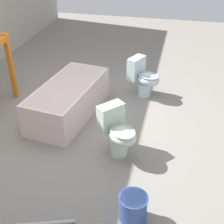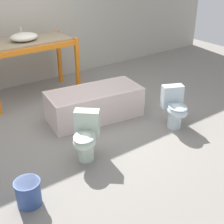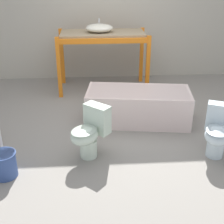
{
  "view_description": "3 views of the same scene",
  "coord_description": "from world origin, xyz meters",
  "px_view_note": "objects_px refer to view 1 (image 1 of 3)",
  "views": [
    {
      "loc": [
        -3.59,
        -1.65,
        2.66
      ],
      "look_at": [
        -0.24,
        -0.88,
        0.48
      ],
      "focal_mm": 50.0,
      "sensor_mm": 36.0,
      "label": 1
    },
    {
      "loc": [
        -2.3,
        -4.11,
        2.57
      ],
      "look_at": [
        0.02,
        -0.96,
        0.55
      ],
      "focal_mm": 50.0,
      "sensor_mm": 36.0,
      "label": 2
    },
    {
      "loc": [
        -0.42,
        -4.47,
        2.27
      ],
      "look_at": [
        -0.17,
        -0.94,
        0.59
      ],
      "focal_mm": 50.0,
      "sensor_mm": 36.0,
      "label": 3
    }
  ],
  "objects_px": {
    "bathtub_main": "(69,98)",
    "toilet_far": "(118,131)",
    "toilet_near": "(144,77)",
    "bucket_white": "(133,208)"
  },
  "relations": [
    {
      "from": "bathtub_main",
      "to": "bucket_white",
      "type": "relative_size",
      "value": 5.36
    },
    {
      "from": "toilet_near",
      "to": "bathtub_main",
      "type": "bearing_deg",
      "value": 154.79
    },
    {
      "from": "bathtub_main",
      "to": "toilet_far",
      "type": "relative_size",
      "value": 2.51
    },
    {
      "from": "toilet_near",
      "to": "toilet_far",
      "type": "distance_m",
      "value": 1.63
    },
    {
      "from": "bathtub_main",
      "to": "toilet_far",
      "type": "xyz_separation_m",
      "value": [
        -0.76,
        -0.93,
        0.05
      ]
    },
    {
      "from": "toilet_far",
      "to": "bucket_white",
      "type": "distance_m",
      "value": 1.08
    },
    {
      "from": "bathtub_main",
      "to": "toilet_far",
      "type": "height_order",
      "value": "toilet_far"
    },
    {
      "from": "toilet_near",
      "to": "toilet_far",
      "type": "height_order",
      "value": "same"
    },
    {
      "from": "bathtub_main",
      "to": "toilet_far",
      "type": "bearing_deg",
      "value": -121.09
    },
    {
      "from": "toilet_far",
      "to": "bucket_white",
      "type": "xyz_separation_m",
      "value": [
        -1.0,
        -0.37,
        -0.18
      ]
    }
  ]
}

